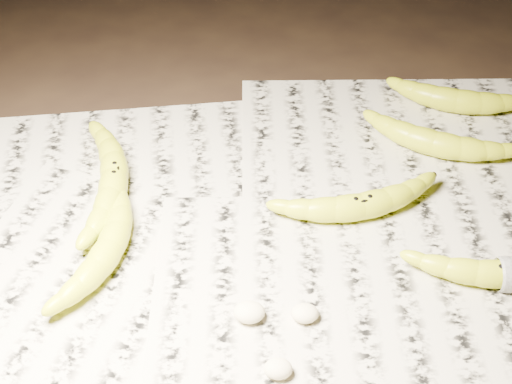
{
  "coord_description": "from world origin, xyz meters",
  "views": [
    {
      "loc": [
        -0.03,
        -0.63,
        0.6
      ],
      "look_at": [
        -0.03,
        0.0,
        0.05
      ],
      "focal_mm": 50.0,
      "sensor_mm": 36.0,
      "label": 1
    }
  ],
  "objects_px": {
    "banana_left_a": "(114,176)",
    "banana_upper_b": "(457,99)",
    "banana_left_b": "(109,246)",
    "banana_center": "(361,204)",
    "banana_upper_a": "(435,141)",
    "banana_taped": "(507,272)"
  },
  "relations": [
    {
      "from": "banana_upper_a",
      "to": "banana_upper_b",
      "type": "distance_m",
      "value": 0.11
    },
    {
      "from": "banana_left_b",
      "to": "banana_center",
      "type": "distance_m",
      "value": 0.3
    },
    {
      "from": "banana_left_b",
      "to": "banana_upper_a",
      "type": "xyz_separation_m",
      "value": [
        0.41,
        0.19,
        0.0
      ]
    },
    {
      "from": "banana_left_b",
      "to": "banana_upper_a",
      "type": "height_order",
      "value": "banana_upper_a"
    },
    {
      "from": "banana_left_b",
      "to": "banana_center",
      "type": "bearing_deg",
      "value": -63.04
    },
    {
      "from": "banana_left_b",
      "to": "banana_upper_b",
      "type": "distance_m",
      "value": 0.54
    },
    {
      "from": "banana_taped",
      "to": "banana_left_b",
      "type": "bearing_deg",
      "value": 175.02
    },
    {
      "from": "banana_left_a",
      "to": "banana_center",
      "type": "distance_m",
      "value": 0.31
    },
    {
      "from": "banana_left_a",
      "to": "banana_left_b",
      "type": "xyz_separation_m",
      "value": [
        0.01,
        -0.12,
        -0.0
      ]
    },
    {
      "from": "banana_upper_a",
      "to": "banana_left_b",
      "type": "bearing_deg",
      "value": -130.29
    },
    {
      "from": "banana_upper_a",
      "to": "banana_upper_b",
      "type": "bearing_deg",
      "value": 87.45
    },
    {
      "from": "banana_left_b",
      "to": "banana_upper_b",
      "type": "xyz_separation_m",
      "value": [
        0.46,
        0.3,
        0.0
      ]
    },
    {
      "from": "banana_center",
      "to": "banana_upper_b",
      "type": "bearing_deg",
      "value": 39.85
    },
    {
      "from": "banana_taped",
      "to": "banana_upper_a",
      "type": "xyz_separation_m",
      "value": [
        -0.03,
        0.23,
        0.0
      ]
    },
    {
      "from": "banana_taped",
      "to": "banana_left_a",
      "type": "bearing_deg",
      "value": 160.41
    },
    {
      "from": "banana_left_b",
      "to": "banana_taped",
      "type": "relative_size",
      "value": 0.92
    },
    {
      "from": "banana_left_b",
      "to": "banana_upper_b",
      "type": "height_order",
      "value": "banana_upper_b"
    },
    {
      "from": "banana_left_a",
      "to": "banana_upper_b",
      "type": "distance_m",
      "value": 0.5
    },
    {
      "from": "banana_upper_a",
      "to": "banana_upper_b",
      "type": "relative_size",
      "value": 1.06
    },
    {
      "from": "banana_left_a",
      "to": "banana_taped",
      "type": "height_order",
      "value": "banana_left_a"
    },
    {
      "from": "banana_left_b",
      "to": "banana_center",
      "type": "relative_size",
      "value": 0.95
    },
    {
      "from": "banana_left_b",
      "to": "banana_taped",
      "type": "height_order",
      "value": "banana_left_b"
    }
  ]
}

